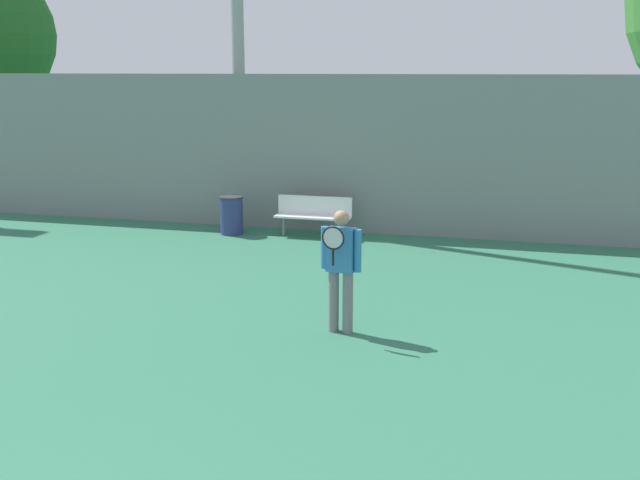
{
  "coord_description": "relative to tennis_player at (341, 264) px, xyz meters",
  "views": [
    {
      "loc": [
        3.42,
        -2.12,
        3.49
      ],
      "look_at": [
        0.61,
        8.45,
        0.98
      ],
      "focal_mm": 42.0,
      "sensor_mm": 36.0,
      "label": 1
    }
  ],
  "objects": [
    {
      "name": "bench_courtside_near",
      "position": [
        -1.93,
        5.65,
        -0.43
      ],
      "size": [
        1.62,
        0.4,
        0.85
      ],
      "color": "white",
      "rests_on": "ground_plane"
    },
    {
      "name": "trash_bin",
      "position": [
        -3.7,
        5.42,
        -0.54
      ],
      "size": [
        0.51,
        0.51,
        0.82
      ],
      "color": "navy",
      "rests_on": "ground_plane"
    },
    {
      "name": "back_fence",
      "position": [
        -1.21,
        6.28,
        0.74
      ],
      "size": [
        29.94,
        0.06,
        3.38
      ],
      "color": "gray",
      "rests_on": "ground_plane"
    },
    {
      "name": "tennis_player",
      "position": [
        0.0,
        0.0,
        0.0
      ],
      "size": [
        0.57,
        0.44,
        1.68
      ],
      "rotation": [
        0.0,
        0.0,
        -0.15
      ],
      "color": "slate",
      "rests_on": "ground_plane"
    }
  ]
}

